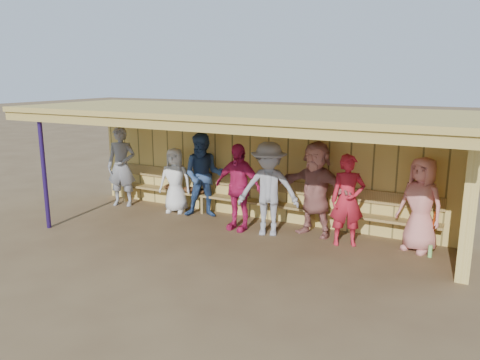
% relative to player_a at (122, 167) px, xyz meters
% --- Properties ---
extents(ground, '(90.00, 90.00, 0.00)m').
position_rel_player_a_xyz_m(ground, '(3.40, -0.68, -0.97)').
color(ground, brown).
rests_on(ground, ground).
extents(player_a, '(0.81, 0.66, 1.93)m').
position_rel_player_a_xyz_m(player_a, '(0.00, 0.00, 0.00)').
color(player_a, gray).
rests_on(player_a, ground).
extents(player_b, '(0.84, 0.67, 1.51)m').
position_rel_player_a_xyz_m(player_b, '(1.47, 0.13, -0.21)').
color(player_b, white).
rests_on(player_b, ground).
extents(player_c, '(1.12, 1.02, 1.89)m').
position_rel_player_a_xyz_m(player_c, '(2.25, 0.13, -0.02)').
color(player_c, '#2E4A7E').
rests_on(player_c, ground).
extents(player_d, '(1.08, 0.52, 1.79)m').
position_rel_player_a_xyz_m(player_d, '(3.35, -0.31, -0.07)').
color(player_d, '#C9205A').
rests_on(player_d, ground).
extents(player_e, '(1.36, 1.03, 1.87)m').
position_rel_player_a_xyz_m(player_e, '(4.04, -0.33, -0.03)').
color(player_e, '#92939A').
rests_on(player_e, ground).
extents(player_f, '(1.83, 0.91, 1.89)m').
position_rel_player_a_xyz_m(player_f, '(4.85, 0.10, -0.02)').
color(player_f, '#B67066').
rests_on(player_f, ground).
extents(player_g, '(0.74, 0.63, 1.72)m').
position_rel_player_a_xyz_m(player_g, '(5.57, -0.18, -0.11)').
color(player_g, red).
rests_on(player_g, ground).
extents(player_h, '(0.99, 0.85, 1.72)m').
position_rel_player_a_xyz_m(player_h, '(6.81, 0.13, -0.10)').
color(player_h, '#DE847D').
rests_on(player_h, ground).
extents(dugout_structure, '(8.80, 3.20, 2.50)m').
position_rel_player_a_xyz_m(dugout_structure, '(3.79, 0.01, 0.73)').
color(dugout_structure, '#DDBE5E').
rests_on(dugout_structure, ground).
extents(bench, '(7.60, 0.34, 0.93)m').
position_rel_player_a_xyz_m(bench, '(3.40, 0.44, -0.44)').
color(bench, '#A48546').
rests_on(bench, ground).
extents(dugout_equipment, '(6.11, 0.62, 0.80)m').
position_rel_player_a_xyz_m(dugout_equipment, '(2.56, 0.31, -0.48)').
color(dugout_equipment, '#CA5A17').
rests_on(dugout_equipment, ground).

